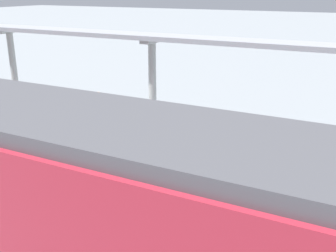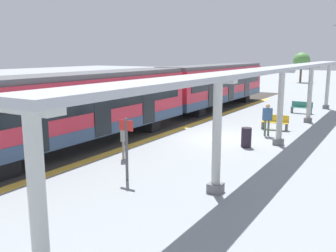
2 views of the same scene
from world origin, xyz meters
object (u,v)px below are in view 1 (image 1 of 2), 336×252
(trash_bin, at_px, (168,139))
(canopy_pillar_third, at_px, (153,88))
(passenger_waiting_near_edge, at_px, (281,208))
(train_near_carriage, at_px, (198,239))
(canopy_pillar_fourth, at_px, (14,71))
(bench_mid_platform, at_px, (58,119))
(passenger_by_the_benches, at_px, (99,109))

(trash_bin, bearing_deg, canopy_pillar_third, 46.42)
(trash_bin, bearing_deg, passenger_waiting_near_edge, -129.06)
(train_near_carriage, relative_size, canopy_pillar_fourth, 4.07)
(bench_mid_platform, xyz_separation_m, passenger_by_the_benches, (0.09, -1.93, 0.65))
(canopy_pillar_fourth, relative_size, trash_bin, 3.84)
(canopy_pillar_third, height_order, bench_mid_platform, canopy_pillar_third)
(train_near_carriage, xyz_separation_m, canopy_pillar_third, (7.83, 5.22, -0.01))
(bench_mid_platform, bearing_deg, trash_bin, -90.17)
(train_near_carriage, relative_size, bench_mid_platform, 9.63)
(canopy_pillar_third, height_order, trash_bin, canopy_pillar_third)
(canopy_pillar_third, relative_size, canopy_pillar_fourth, 1.00)
(passenger_waiting_near_edge, bearing_deg, canopy_pillar_fourth, 69.08)
(canopy_pillar_third, distance_m, canopy_pillar_fourth, 7.01)
(canopy_pillar_third, xyz_separation_m, canopy_pillar_fourth, (0.00, 7.01, 0.00))
(train_near_carriage, bearing_deg, passenger_by_the_benches, 45.48)
(trash_bin, distance_m, passenger_waiting_near_edge, 5.93)
(passenger_waiting_near_edge, bearing_deg, passenger_by_the_benches, 62.89)
(canopy_pillar_third, bearing_deg, train_near_carriage, -146.32)
(train_near_carriage, bearing_deg, canopy_pillar_third, 33.68)
(canopy_pillar_fourth, height_order, passenger_waiting_near_edge, canopy_pillar_fourth)
(canopy_pillar_third, xyz_separation_m, bench_mid_platform, (-1.17, 3.58, -1.38))
(canopy_pillar_third, bearing_deg, passenger_waiting_near_edge, -130.08)
(trash_bin, bearing_deg, canopy_pillar_fourth, 81.84)
(passenger_waiting_near_edge, bearing_deg, train_near_carriage, 168.14)
(canopy_pillar_fourth, xyz_separation_m, passenger_waiting_near_edge, (-4.91, -12.84, -0.83))
(canopy_pillar_third, distance_m, passenger_waiting_near_edge, 7.67)
(bench_mid_platform, height_order, trash_bin, trash_bin)
(train_near_carriage, distance_m, bench_mid_platform, 11.12)
(canopy_pillar_third, bearing_deg, bench_mid_platform, 108.10)
(canopy_pillar_fourth, bearing_deg, passenger_by_the_benches, -101.38)
(train_near_carriage, distance_m, canopy_pillar_fourth, 14.52)
(train_near_carriage, distance_m, trash_bin, 7.87)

